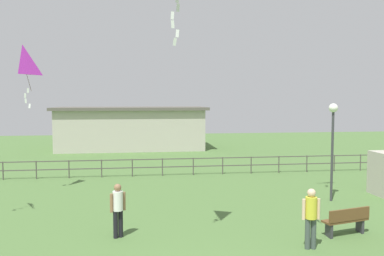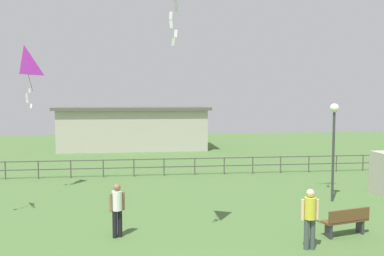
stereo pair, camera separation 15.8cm
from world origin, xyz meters
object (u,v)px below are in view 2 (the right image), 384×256
(person_3, at_px, (310,215))
(kite_2, at_px, (25,63))
(lamppost, at_px, (334,129))
(park_bench, at_px, (346,221))
(person_1, at_px, (117,207))

(person_3, xyz_separation_m, kite_2, (-9.53, 7.63, 4.73))
(lamppost, distance_m, park_bench, 4.86)
(lamppost, bearing_deg, person_3, -122.57)
(person_1, bearing_deg, person_3, -16.94)
(park_bench, relative_size, person_1, 0.96)
(lamppost, distance_m, kite_2, 13.21)
(lamppost, xyz_separation_m, person_3, (-3.07, -4.80, -1.96))
(lamppost, bearing_deg, kite_2, 167.38)
(person_1, relative_size, kite_2, 0.61)
(person_1, height_order, kite_2, kite_2)
(park_bench, relative_size, kite_2, 0.58)
(lamppost, height_order, person_3, lamppost)
(kite_2, bearing_deg, lamppost, -12.62)
(lamppost, relative_size, person_1, 2.44)
(kite_2, bearing_deg, park_bench, -31.25)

